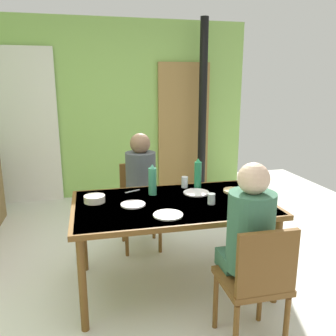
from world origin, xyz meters
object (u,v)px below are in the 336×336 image
at_px(chair_near_diner, 257,280).
at_px(water_bottle_green_far, 152,180).
at_px(dining_table, 172,209).
at_px(water_bottle_green_near, 198,174).
at_px(chair_far_diner, 140,200).
at_px(person_far_diner, 141,177).
at_px(person_near_diner, 249,229).
at_px(serving_bowl_center, 94,199).

height_order(chair_near_diner, water_bottle_green_far, water_bottle_green_far).
distance_m(dining_table, water_bottle_green_near, 0.51).
bearing_deg(chair_far_diner, person_far_diner, 90.00).
bearing_deg(water_bottle_green_far, dining_table, -62.83).
bearing_deg(dining_table, water_bottle_green_near, 46.19).
bearing_deg(person_far_diner, chair_near_diner, 107.55).
bearing_deg(person_near_diner, serving_bowl_center, 138.46).
xyz_separation_m(person_near_diner, water_bottle_green_near, (-0.01, 1.04, 0.10)).
bearing_deg(dining_table, chair_near_diner, -68.00).
xyz_separation_m(chair_near_diner, serving_bowl_center, (-0.95, 0.98, 0.28)).
bearing_deg(serving_bowl_center, person_near_diner, -41.54).
relative_size(person_far_diner, water_bottle_green_far, 2.84).
height_order(chair_near_diner, person_near_diner, person_near_diner).
height_order(dining_table, chair_near_diner, chair_near_diner).
relative_size(chair_far_diner, person_near_diner, 1.13).
bearing_deg(chair_near_diner, chair_far_diner, 106.20).
bearing_deg(dining_table, person_near_diner, -64.25).
xyz_separation_m(chair_far_diner, water_bottle_green_far, (0.03, -0.61, 0.38)).
bearing_deg(chair_near_diner, person_near_diner, 90.00).
bearing_deg(serving_bowl_center, chair_near_diner, -45.82).
relative_size(chair_near_diner, water_bottle_green_near, 3.13).
height_order(chair_far_diner, water_bottle_green_near, water_bottle_green_near).
xyz_separation_m(dining_table, water_bottle_green_near, (0.33, 0.34, 0.19)).
height_order(water_bottle_green_near, water_bottle_green_far, water_bottle_green_near).
distance_m(dining_table, serving_bowl_center, 0.64).
xyz_separation_m(chair_near_diner, person_far_diner, (-0.49, 1.54, 0.28)).
relative_size(person_near_diner, serving_bowl_center, 4.53).
xyz_separation_m(person_near_diner, serving_bowl_center, (-0.95, 0.85, -0.00)).
bearing_deg(chair_far_diner, water_bottle_green_near, 133.46).
height_order(chair_near_diner, person_far_diner, person_far_diner).
distance_m(chair_near_diner, water_bottle_green_far, 1.22).
relative_size(dining_table, water_bottle_green_far, 5.90).
distance_m(chair_near_diner, water_bottle_green_near, 1.24).
relative_size(water_bottle_green_near, serving_bowl_center, 1.63).
bearing_deg(person_near_diner, person_far_diner, 109.13).
relative_size(person_near_diner, water_bottle_green_far, 2.84).
bearing_deg(chair_near_diner, person_far_diner, 107.55).
bearing_deg(chair_far_diner, dining_table, 100.04).
bearing_deg(chair_far_diner, water_bottle_green_far, 92.79).
relative_size(chair_far_diner, water_bottle_green_far, 3.21).
bearing_deg(person_far_diner, water_bottle_green_near, 142.50).
xyz_separation_m(person_near_diner, person_far_diner, (-0.49, 1.41, 0.00)).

